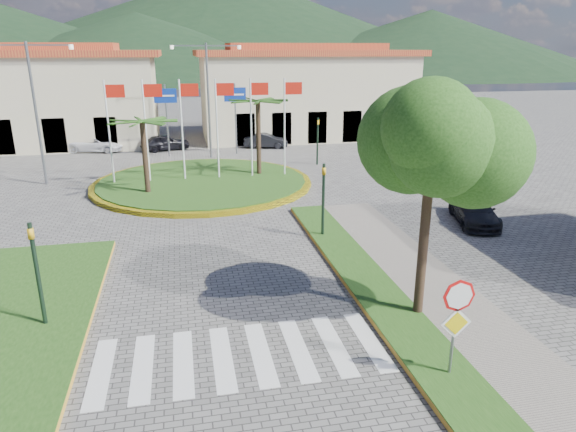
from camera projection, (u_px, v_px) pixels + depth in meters
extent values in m
cube|color=gray|center=(490.00, 370.00, 12.63)|extent=(4.00, 28.00, 0.15)
cube|color=#1E4614|center=(445.00, 376.00, 12.40)|extent=(1.60, 28.00, 0.18)
cube|color=silver|center=(238.00, 356.00, 13.35)|extent=(8.00, 3.00, 0.01)
cylinder|color=yellow|center=(203.00, 183.00, 30.05)|extent=(12.70, 12.70, 0.24)
cylinder|color=#1E4614|center=(203.00, 182.00, 30.05)|extent=(12.00, 12.00, 0.30)
cylinder|color=black|center=(145.00, 160.00, 27.02)|extent=(0.28, 0.28, 4.05)
cylinder|color=black|center=(259.00, 140.00, 30.98)|extent=(0.28, 0.28, 4.68)
cylinder|color=silver|center=(109.00, 135.00, 28.65)|extent=(0.10, 0.10, 6.00)
cube|color=red|center=(115.00, 91.00, 28.01)|extent=(1.00, 0.03, 0.70)
cylinder|color=silver|center=(146.00, 134.00, 29.04)|extent=(0.10, 0.10, 6.00)
cube|color=red|center=(153.00, 91.00, 28.40)|extent=(1.00, 0.03, 0.70)
cylinder|color=silver|center=(182.00, 133.00, 29.43)|extent=(0.10, 0.10, 6.00)
cube|color=red|center=(189.00, 90.00, 28.79)|extent=(1.00, 0.03, 0.70)
cylinder|color=silver|center=(217.00, 132.00, 29.82)|extent=(0.10, 0.10, 6.00)
cube|color=red|center=(225.00, 89.00, 29.18)|extent=(1.00, 0.03, 0.70)
cylinder|color=silver|center=(251.00, 131.00, 30.21)|extent=(0.10, 0.10, 6.00)
cube|color=red|center=(260.00, 89.00, 29.57)|extent=(1.00, 0.03, 0.70)
cylinder|color=silver|center=(285.00, 130.00, 30.60)|extent=(0.10, 0.10, 6.00)
cube|color=red|center=(294.00, 88.00, 29.96)|extent=(1.00, 0.03, 0.70)
cylinder|color=slate|center=(454.00, 333.00, 12.05)|extent=(0.07, 0.07, 2.50)
cylinder|color=red|center=(459.00, 296.00, 11.70)|extent=(0.80, 0.03, 0.80)
cube|color=yellow|center=(456.00, 323.00, 11.91)|extent=(0.78, 0.03, 0.78)
cylinder|color=black|center=(423.00, 248.00, 14.67)|extent=(0.28, 0.28, 4.40)
ellipsoid|color=#1B4512|center=(432.00, 143.00, 13.73)|extent=(3.60, 3.60, 3.20)
cylinder|color=black|center=(38.00, 277.00, 14.16)|extent=(0.12, 0.12, 3.20)
imported|color=#EDAA16|center=(33.00, 244.00, 13.85)|extent=(0.15, 0.18, 0.90)
cylinder|color=black|center=(323.00, 202.00, 21.17)|extent=(0.12, 0.12, 3.20)
imported|color=#EDAA16|center=(324.00, 178.00, 20.86)|extent=(0.15, 0.18, 0.90)
cylinder|color=black|center=(318.00, 141.00, 34.87)|extent=(0.12, 0.12, 3.20)
imported|color=#EDAA16|center=(318.00, 127.00, 34.56)|extent=(0.18, 0.15, 0.90)
cylinder|color=slate|center=(167.00, 121.00, 37.27)|extent=(0.12, 0.12, 5.20)
cube|color=navy|center=(165.00, 96.00, 36.65)|extent=(1.60, 0.05, 1.00)
cylinder|color=slate|center=(236.00, 119.00, 38.24)|extent=(0.12, 0.12, 5.20)
cube|color=navy|center=(235.00, 95.00, 37.62)|extent=(1.60, 0.05, 1.00)
cylinder|color=slate|center=(209.00, 102.00, 36.48)|extent=(0.16, 0.16, 8.00)
cube|color=slate|center=(188.00, 46.00, 35.07)|extent=(2.40, 0.08, 0.08)
cube|color=slate|center=(223.00, 46.00, 35.54)|extent=(2.40, 0.08, 0.08)
cylinder|color=slate|center=(37.00, 116.00, 28.95)|extent=(0.16, 0.16, 8.00)
cube|color=slate|center=(2.00, 45.00, 27.54)|extent=(2.40, 0.08, 0.08)
cube|color=slate|center=(50.00, 45.00, 28.01)|extent=(2.40, 0.08, 0.08)
cube|color=beige|center=(15.00, 102.00, 41.16)|extent=(22.00, 9.00, 7.00)
cube|color=maroon|center=(7.00, 53.00, 39.99)|extent=(23.32, 9.54, 0.50)
cube|color=maroon|center=(5.00, 47.00, 39.84)|extent=(16.50, 4.95, 0.60)
cube|color=beige|center=(305.00, 97.00, 45.84)|extent=(18.00, 9.00, 7.00)
cube|color=maroon|center=(305.00, 53.00, 44.67)|extent=(19.08, 9.54, 0.50)
cube|color=maroon|center=(305.00, 47.00, 44.51)|extent=(13.50, 4.95, 0.60)
cone|color=black|center=(227.00, 23.00, 156.71)|extent=(180.00, 180.00, 30.00)
cone|color=black|center=(429.00, 43.00, 146.05)|extent=(120.00, 120.00, 18.00)
cone|color=black|center=(138.00, 47.00, 126.11)|extent=(110.00, 110.00, 16.00)
imported|color=white|center=(96.00, 144.00, 39.62)|extent=(4.51, 2.83, 1.16)
imported|color=black|center=(165.00, 142.00, 40.13)|extent=(3.96, 2.47, 1.26)
imported|color=black|center=(266.00, 141.00, 41.13)|extent=(3.66, 2.00, 1.14)
imported|color=black|center=(474.00, 210.00, 23.39)|extent=(2.65, 4.30, 1.16)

